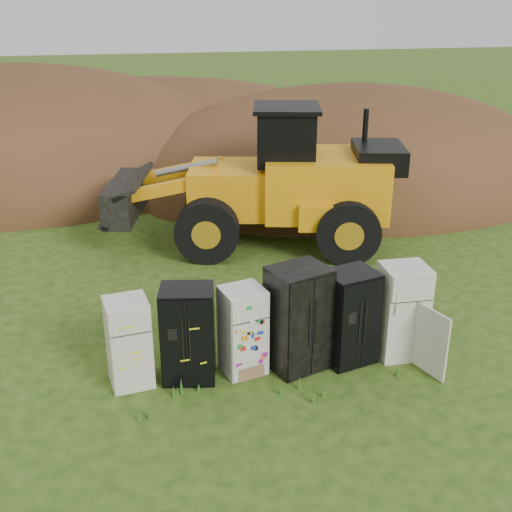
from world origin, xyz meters
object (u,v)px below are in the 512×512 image
at_px(wheel_loader, 250,177).
at_px(fridge_leftmost, 129,343).
at_px(fridge_dark_mid, 298,318).
at_px(fridge_open_door, 402,311).
at_px(fridge_sticker, 243,330).
at_px(fridge_black_right, 349,317).
at_px(fridge_black_side, 188,334).

bearing_deg(wheel_loader, fridge_leftmost, -105.66).
bearing_deg(fridge_dark_mid, fridge_leftmost, 159.33).
bearing_deg(fridge_leftmost, fridge_dark_mid, -9.51).
xyz_separation_m(fridge_open_door, wheel_loader, (-1.71, 6.03, 0.93)).
distance_m(fridge_sticker, wheel_loader, 6.24).
bearing_deg(fridge_leftmost, fridge_black_right, -9.01).
bearing_deg(fridge_open_door, fridge_leftmost, -179.01).
height_order(fridge_black_side, fridge_open_door, fridge_open_door).
height_order(fridge_black_side, fridge_dark_mid, fridge_dark_mid).
xyz_separation_m(fridge_leftmost, wheel_loader, (3.20, 6.06, 1.03)).
bearing_deg(fridge_open_door, fridge_black_right, -178.95).
bearing_deg(fridge_leftmost, fridge_black_side, -9.80).
relative_size(fridge_black_side, fridge_dark_mid, 0.89).
distance_m(fridge_dark_mid, wheel_loader, 6.13).
relative_size(fridge_leftmost, fridge_sticker, 0.99).
bearing_deg(fridge_sticker, wheel_loader, 63.80).
height_order(fridge_sticker, fridge_open_door, fridge_open_door).
bearing_deg(fridge_sticker, fridge_leftmost, 166.19).
relative_size(fridge_black_side, fridge_sticker, 1.07).
bearing_deg(fridge_dark_mid, wheel_loader, 67.11).
bearing_deg(fridge_black_side, fridge_black_right, 9.72).
relative_size(fridge_sticker, wheel_loader, 0.21).
relative_size(fridge_black_side, wheel_loader, 0.23).
distance_m(fridge_black_side, fridge_open_door, 3.91).
distance_m(fridge_leftmost, fridge_open_door, 4.91).
xyz_separation_m(fridge_black_side, fridge_black_right, (2.90, 0.03, 0.02)).
distance_m(fridge_sticker, fridge_dark_mid, 1.00).
distance_m(fridge_leftmost, fridge_sticker, 1.96).
xyz_separation_m(fridge_dark_mid, fridge_black_right, (0.96, 0.03, -0.08)).
height_order(fridge_leftmost, fridge_open_door, fridge_open_door).
relative_size(fridge_leftmost, fridge_black_right, 0.91).
bearing_deg(fridge_sticker, fridge_black_right, -14.79).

